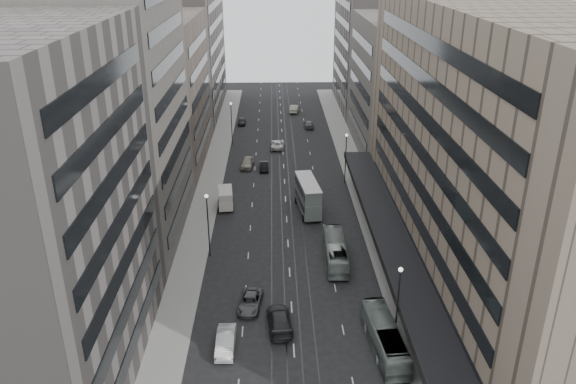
{
  "coord_description": "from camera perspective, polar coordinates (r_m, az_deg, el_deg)",
  "views": [
    {
      "loc": [
        -1.7,
        -48.53,
        34.81
      ],
      "look_at": [
        0.09,
        18.46,
        5.71
      ],
      "focal_mm": 35.0,
      "sensor_mm": 36.0,
      "label": 1
    }
  ],
  "objects": [
    {
      "name": "double_decker",
      "position": [
        79.97,
        2.03,
        -0.34
      ],
      "size": [
        3.56,
        8.85,
        4.71
      ],
      "rotation": [
        0.0,
        0.0,
        0.13
      ],
      "color": "slate",
      "rests_on": "ground"
    },
    {
      "name": "ground",
      "position": [
        59.75,
        0.39,
        -12.16
      ],
      "size": [
        220.0,
        220.0,
        0.0
      ],
      "primitive_type": "plane",
      "color": "black",
      "rests_on": "ground"
    },
    {
      "name": "lamp_right_far",
      "position": [
        89.35,
        5.9,
        4.0
      ],
      "size": [
        0.44,
        0.44,
        8.32
      ],
      "color": "#262628",
      "rests_on": "ground"
    },
    {
      "name": "sedan_6",
      "position": [
        106.83,
        -1.07,
        4.87
      ],
      "size": [
        2.68,
        5.38,
        1.46
      ],
      "primitive_type": "imported",
      "rotation": [
        0.0,
        0.0,
        3.09
      ],
      "color": "white",
      "rests_on": "ground"
    },
    {
      "name": "sedan_2",
      "position": [
        60.26,
        -3.87,
        -11.08
      ],
      "size": [
        2.92,
        5.19,
        1.37
      ],
      "primitive_type": "imported",
      "rotation": [
        0.0,
        0.0,
        -0.13
      ],
      "color": "#4F4F51",
      "rests_on": "ground"
    },
    {
      "name": "lamp_left_near",
      "position": [
        67.86,
        -8.16,
        -2.65
      ],
      "size": [
        0.44,
        0.44,
        8.32
      ],
      "color": "#262628",
      "rests_on": "ground"
    },
    {
      "name": "lamp_left_far",
      "position": [
        107.98,
        -5.77,
        7.44
      ],
      "size": [
        0.44,
        0.44,
        8.32
      ],
      "color": "#262628",
      "rests_on": "ground"
    },
    {
      "name": "department_store",
      "position": [
        64.24,
        19.73,
        4.05
      ],
      "size": [
        19.2,
        60.0,
        30.0
      ],
      "color": "#786757",
      "rests_on": "ground"
    },
    {
      "name": "sedan_5",
      "position": [
        96.04,
        -2.46,
        2.63
      ],
      "size": [
        1.58,
        4.12,
        1.34
      ],
      "primitive_type": "imported",
      "rotation": [
        0.0,
        0.0,
        0.04
      ],
      "color": "black",
      "rests_on": "ground"
    },
    {
      "name": "sedan_8",
      "position": [
        122.25,
        -4.7,
        7.19
      ],
      "size": [
        1.72,
        4.13,
        1.4
      ],
      "primitive_type": "imported",
      "rotation": [
        0.0,
        0.0,
        -0.02
      ],
      "color": "#2B2B2E",
      "rests_on": "ground"
    },
    {
      "name": "bus_far",
      "position": [
        68.14,
        4.84,
        -5.97
      ],
      "size": [
        2.63,
        10.16,
        2.81
      ],
      "primitive_type": "imported",
      "rotation": [
        0.0,
        0.0,
        3.11
      ],
      "color": "#8F9A92",
      "rests_on": "ground"
    },
    {
      "name": "lamp_right_near",
      "position": [
        53.87,
        11.14,
        -10.37
      ],
      "size": [
        0.44,
        0.44,
        8.32
      ],
      "color": "#262628",
      "rests_on": "ground"
    },
    {
      "name": "building_right_mid",
      "position": [
        105.67,
        11.38,
        10.55
      ],
      "size": [
        15.0,
        28.0,
        24.0
      ],
      "primitive_type": "cube",
      "color": "#514B46",
      "rests_on": "ground"
    },
    {
      "name": "bus_near",
      "position": [
        55.0,
        9.79,
        -14.32
      ],
      "size": [
        3.14,
        10.3,
        2.83
      ],
      "primitive_type": "imported",
      "rotation": [
        0.0,
        0.0,
        3.22
      ],
      "color": "gray",
      "rests_on": "ground"
    },
    {
      "name": "building_left_c",
      "position": [
        99.13,
        -13.21,
        9.86
      ],
      "size": [
        15.0,
        28.0,
        25.0
      ],
      "primitive_type": "cube",
      "color": "#6B5E53",
      "rests_on": "ground"
    },
    {
      "name": "building_left_b",
      "position": [
        72.59,
        -17.49,
        8.19
      ],
      "size": [
        15.0,
        26.0,
        34.0
      ],
      "primitive_type": "cube",
      "color": "#514B46",
      "rests_on": "ground"
    },
    {
      "name": "building_right_far",
      "position": [
        134.2,
        8.71,
        14.29
      ],
      "size": [
        15.0,
        32.0,
        28.0
      ],
      "primitive_type": "cube",
      "color": "slate",
      "rests_on": "ground"
    },
    {
      "name": "sedan_4",
      "position": [
        97.38,
        -4.16,
        2.99
      ],
      "size": [
        2.49,
        5.11,
        1.68
      ],
      "primitive_type": "imported",
      "rotation": [
        0.0,
        0.0,
        -0.1
      ],
      "color": "#9D9682",
      "rests_on": "ground"
    },
    {
      "name": "sidewalk_left",
      "position": [
        93.35,
        -7.76,
        1.4
      ],
      "size": [
        4.0,
        125.0,
        0.15
      ],
      "primitive_type": "cube",
      "color": "gray",
      "rests_on": "ground"
    },
    {
      "name": "sedan_3",
      "position": [
        57.32,
        -0.88,
        -12.87
      ],
      "size": [
        2.9,
        5.99,
        1.68
      ],
      "primitive_type": "imported",
      "rotation": [
        0.0,
        0.0,
        3.24
      ],
      "color": "#242426",
      "rests_on": "ground"
    },
    {
      "name": "sedan_7",
      "position": [
        119.68,
        2.09,
        6.9
      ],
      "size": [
        2.03,
        4.84,
        1.4
      ],
      "primitive_type": "imported",
      "rotation": [
        0.0,
        0.0,
        3.16
      ],
      "color": "#5B5A5D",
      "rests_on": "ground"
    },
    {
      "name": "building_left_a",
      "position": [
        49.27,
        -25.1,
        -2.61
      ],
      "size": [
        15.0,
        28.0,
        30.0
      ],
      "primitive_type": "cube",
      "color": "slate",
      "rests_on": "ground"
    },
    {
      "name": "panel_van",
      "position": [
        82.07,
        -6.37,
        -0.58
      ],
      "size": [
        2.59,
        4.69,
        2.84
      ],
      "rotation": [
        0.0,
        0.0,
        0.1
      ],
      "color": "silver",
      "rests_on": "ground"
    },
    {
      "name": "building_left_d",
      "position": [
        130.73,
        -10.54,
        13.94
      ],
      "size": [
        15.0,
        38.0,
        28.0
      ],
      "primitive_type": "cube",
      "color": "slate",
      "rests_on": "ground"
    },
    {
      "name": "sedan_1",
      "position": [
        55.03,
        -6.36,
        -14.86
      ],
      "size": [
        1.75,
        4.92,
        1.61
      ],
      "primitive_type": "imported",
      "rotation": [
        0.0,
        0.0,
        -0.01
      ],
      "color": "silver",
      "rests_on": "ground"
    },
    {
      "name": "sidewalk_right",
      "position": [
        93.79,
        6.98,
        1.55
      ],
      "size": [
        4.0,
        125.0,
        0.15
      ],
      "primitive_type": "cube",
      "color": "gray",
      "rests_on": "ground"
    },
    {
      "name": "sedan_9",
      "position": [
        131.25,
        0.65,
        8.47
      ],
      "size": [
        2.45,
        5.32,
        1.69
      ],
      "primitive_type": "imported",
      "rotation": [
        0.0,
        0.0,
        3.01
      ],
      "color": "#B3AB94",
      "rests_on": "ground"
    }
  ]
}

